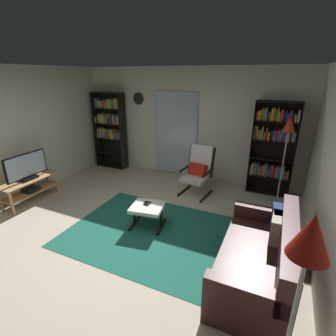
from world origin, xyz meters
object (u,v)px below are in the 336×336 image
Objects in this scene: bookshelf_near_tv at (110,125)px; ottoman at (147,209)px; wall_clock at (138,99)px; television at (27,167)px; leather_sofa at (261,259)px; cell_phone at (146,203)px; tv_stand at (30,187)px; floor_lamp_by_shelf at (288,134)px; floor_lamp_by_sofa at (305,265)px; lounge_armchair at (198,169)px; bookshelf_near_sofa at (273,146)px; tv_remote at (149,204)px.

bookshelf_near_tv is 3.37× the size of ottoman.
television is at bearing -111.77° from wall_clock.
leather_sofa is 1.97m from cell_phone.
ottoman is (-1.84, 0.48, 0.01)m from leather_sofa.
ottoman is (2.56, 0.18, -0.00)m from tv_stand.
floor_lamp_by_sofa is at bearing -88.07° from floor_lamp_by_shelf.
floor_lamp_by_sofa is (1.71, -3.56, 0.95)m from lounge_armchair.
cell_phone is 2.67m from floor_lamp_by_shelf.
television is 4.93m from bookshelf_near_sofa.
television is 0.85× the size of lounge_armchair.
leather_sofa is (4.40, -0.29, -0.42)m from television.
tv_stand is 8.22× the size of cell_phone.
wall_clock reaches higher than bookshelf_near_sofa.
tv_stand is 0.64× the size of floor_lamp_by_sofa.
lounge_armchair is 1.73× the size of ottoman.
cell_phone is 3.12m from wall_clock.
bookshelf_near_sofa is 2.86m from tv_remote.
television is 4.43m from leather_sofa.
bookshelf_near_tv is at bearing 84.80° from tv_stand.
leather_sofa is at bearing -87.56° from bookshelf_near_sofa.
lounge_armchair is (-1.37, -0.65, -0.50)m from bookshelf_near_sofa.
floor_lamp_by_shelf is at bearing -10.16° from bookshelf_near_tv.
ottoman is 2.04× the size of wall_clock.
bookshelf_near_tv is 1.95× the size of lounge_armchair.
wall_clock is (-3.25, 0.15, 0.81)m from bookshelf_near_sofa.
bookshelf_near_tv is 3.24m from cell_phone.
tv_remote is (2.55, 0.24, 0.08)m from tv_stand.
bookshelf_near_sofa reaches higher than tv_remote.
bookshelf_near_tv is 3.34m from ottoman.
floor_lamp_by_shelf is at bearing 20.07° from tv_stand.
bookshelf_near_sofa is at bearing 52.38° from ottoman.
cell_phone is 0.08× the size of floor_lamp_by_shelf.
tv_stand is at bearing -175.91° from ottoman.
floor_lamp_by_sofa is at bearing -43.72° from ottoman.
leather_sofa is (4.18, -2.71, -0.84)m from bookshelf_near_tv.
lounge_armchair reaches higher than television.
floor_lamp_by_shelf is (4.28, -0.77, 0.31)m from bookshelf_near_tv.
bookshelf_near_tv reaches higher than tv_stand.
floor_lamp_by_sofa is (2.06, -1.97, 1.18)m from ottoman.
television is at bearing -159.92° from floor_lamp_by_shelf.
floor_lamp_by_sofa is at bearing -21.17° from television.
bookshelf_near_sofa is (4.06, 0.01, -0.12)m from bookshelf_near_tv.
floor_lamp_by_shelf reaches higher than ottoman.
wall_clock is at bearing 122.87° from tv_remote.
cell_phone is 0.48× the size of wall_clock.
bookshelf_near_sofa is 4.25m from floor_lamp_by_sofa.
ottoman is at bearing -61.85° from cell_phone.
floor_lamp_by_shelf reaches higher than tv_remote.
floor_lamp_by_shelf reaches higher than cell_phone.
television is 4.85m from floor_lamp_by_shelf.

